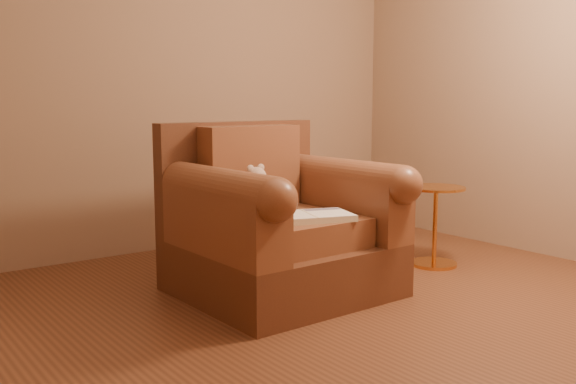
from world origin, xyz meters
TOP-DOWN VIEW (x-y plane):
  - floor at (0.00, 0.00)m, footprint 4.00×4.00m
  - armchair at (-0.11, 0.59)m, footprint 1.13×1.08m
  - teddy_bear at (-0.18, 0.68)m, footprint 0.21×0.24m
  - guidebook at (-0.11, 0.29)m, footprint 0.53×0.41m
  - side_table at (1.10, 0.43)m, footprint 0.39×0.39m

SIDE VIEW (x-z plane):
  - floor at x=0.00m, z-range 0.00..0.00m
  - side_table at x=1.10m, z-range 0.02..0.57m
  - armchair at x=-0.11m, z-range -0.11..0.88m
  - guidebook at x=-0.11m, z-range 0.47..0.51m
  - teddy_bear at x=-0.18m, z-range 0.44..0.73m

